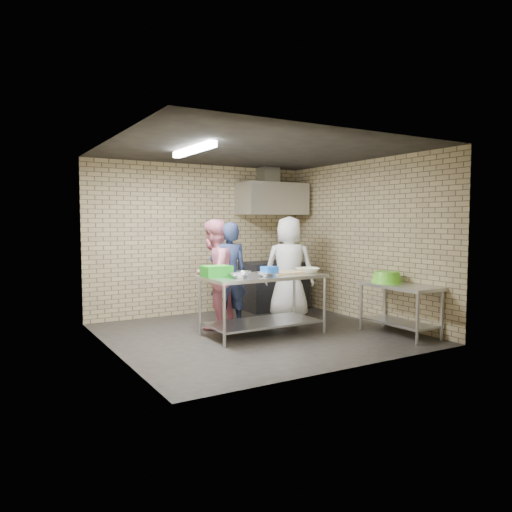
{
  "coord_description": "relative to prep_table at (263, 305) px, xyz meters",
  "views": [
    {
      "loc": [
        -3.67,
        -6.16,
        1.68
      ],
      "look_at": [
        0.1,
        0.2,
        1.15
      ],
      "focal_mm": 34.28,
      "sensor_mm": 36.0,
      "label": 1
    }
  ],
  "objects": [
    {
      "name": "range_hood",
      "position": [
        1.29,
        1.76,
        1.66
      ],
      "size": [
        1.3,
        0.6,
        0.6
      ],
      "primitive_type": "cube",
      "color": "silver",
      "rests_on": "back_wall"
    },
    {
      "name": "bottle_red",
      "position": [
        1.34,
        1.95,
        1.59
      ],
      "size": [
        0.07,
        0.07,
        0.18
      ],
      "primitive_type": "cylinder",
      "color": "#B22619",
      "rests_on": "wall_shelf"
    },
    {
      "name": "hood_duct",
      "position": [
        1.29,
        1.91,
        2.11
      ],
      "size": [
        0.35,
        0.3,
        0.3
      ],
      "primitive_type": "cube",
      "color": "#A5A8AD",
      "rests_on": "back_wall"
    },
    {
      "name": "mixing_bowl_b",
      "position": [
        -0.3,
        0.05,
        0.48
      ],
      "size": [
        0.25,
        0.25,
        0.07
      ],
      "primitive_type": "imported",
      "rotation": [
        0.0,
        0.0,
        -0.22
      ],
      "color": "silver",
      "rests_on": "prep_table"
    },
    {
      "name": "back_wall",
      "position": [
        -0.06,
        2.06,
        0.91
      ],
      "size": [
        4.2,
        0.06,
        2.7
      ],
      "primitive_type": "cube",
      "color": "#907D5A",
      "rests_on": "ground"
    },
    {
      "name": "right_wall",
      "position": [
        2.04,
        0.06,
        0.91
      ],
      "size": [
        0.06,
        4.0,
        2.7
      ],
      "primitive_type": "cube",
      "color": "#907D5A",
      "rests_on": "ground"
    },
    {
      "name": "man_navy",
      "position": [
        -0.22,
        0.67,
        0.39
      ],
      "size": [
        0.68,
        0.52,
        1.66
      ],
      "primitive_type": "imported",
      "rotation": [
        0.0,
        0.0,
        2.92
      ],
      "color": "#161837",
      "rests_on": "floor"
    },
    {
      "name": "wall_shelf",
      "position": [
        1.59,
        1.95,
        1.48
      ],
      "size": [
        0.8,
        0.2,
        0.04
      ],
      "primitive_type": "cube",
      "color": "#3F2B19",
      "rests_on": "back_wall"
    },
    {
      "name": "blue_tub",
      "position": [
        0.05,
        -0.1,
        0.51
      ],
      "size": [
        0.2,
        0.2,
        0.13
      ],
      "primitive_type": "cube",
      "color": "blue",
      "rests_on": "prep_table"
    },
    {
      "name": "floor",
      "position": [
        -0.06,
        0.06,
        -0.44
      ],
      "size": [
        4.2,
        4.2,
        0.0
      ],
      "primitive_type": "plane",
      "color": "black",
      "rests_on": "ground"
    },
    {
      "name": "bottle_green",
      "position": [
        1.74,
        1.95,
        1.57
      ],
      "size": [
        0.06,
        0.06,
        0.15
      ],
      "primitive_type": "cylinder",
      "color": "green",
      "rests_on": "wall_shelf"
    },
    {
      "name": "stove",
      "position": [
        1.29,
        1.71,
        0.01
      ],
      "size": [
        1.2,
        0.7,
        0.9
      ],
      "primitive_type": "cube",
      "color": "black",
      "rests_on": "floor"
    },
    {
      "name": "ceramic_bowl",
      "position": [
        0.7,
        -0.15,
        0.49
      ],
      "size": [
        0.41,
        0.41,
        0.08
      ],
      "primitive_type": "imported",
      "rotation": [
        0.0,
        0.0,
        -0.22
      ],
      "color": "beige",
      "rests_on": "prep_table"
    },
    {
      "name": "side_counter",
      "position": [
        1.74,
        -1.04,
        -0.07
      ],
      "size": [
        0.6,
        1.2,
        0.75
      ],
      "primitive_type": "cube",
      "color": "silver",
      "rests_on": "floor"
    },
    {
      "name": "mixing_bowl_a",
      "position": [
        -0.5,
        -0.2,
        0.48
      ],
      "size": [
        0.33,
        0.33,
        0.07
      ],
      "primitive_type": "imported",
      "rotation": [
        0.0,
        0.0,
        -0.22
      ],
      "color": "silver",
      "rests_on": "prep_table"
    },
    {
      "name": "fluorescent_fixture",
      "position": [
        -1.06,
        0.06,
        2.2
      ],
      "size": [
        0.1,
        1.25,
        0.08
      ],
      "primitive_type": "cube",
      "color": "white",
      "rests_on": "ceiling"
    },
    {
      "name": "woman_white",
      "position": [
        1.03,
        0.83,
        0.44
      ],
      "size": [
        1.02,
        0.97,
        1.76
      ],
      "primitive_type": "imported",
      "rotation": [
        0.0,
        0.0,
        2.47
      ],
      "color": "white",
      "rests_on": "floor"
    },
    {
      "name": "front_wall",
      "position": [
        -0.06,
        -1.94,
        0.91
      ],
      "size": [
        4.2,
        0.06,
        2.7
      ],
      "primitive_type": "cube",
      "color": "#907D5A",
      "rests_on": "ground"
    },
    {
      "name": "prep_table",
      "position": [
        0.0,
        0.0,
        0.0
      ],
      "size": [
        1.78,
        0.89,
        0.89
      ],
      "primitive_type": "cube",
      "color": "silver",
      "rests_on": "floor"
    },
    {
      "name": "mixing_bowl_c",
      "position": [
        -0.1,
        -0.22,
        0.48
      ],
      "size": [
        0.31,
        0.31,
        0.06
      ],
      "primitive_type": "imported",
      "rotation": [
        0.0,
        0.0,
        -0.22
      ],
      "color": "#AFB3B7",
      "rests_on": "prep_table"
    },
    {
      "name": "ceiling",
      "position": [
        -0.06,
        0.06,
        2.26
      ],
      "size": [
        4.2,
        4.2,
        0.0
      ],
      "primitive_type": "plane",
      "rotation": [
        3.14,
        0.0,
        0.0
      ],
      "color": "black",
      "rests_on": "ground"
    },
    {
      "name": "cutting_board",
      "position": [
        0.35,
        -0.02,
        0.46
      ],
      "size": [
        0.54,
        0.42,
        0.03
      ],
      "primitive_type": "cube",
      "color": "#D2BC79",
      "rests_on": "prep_table"
    },
    {
      "name": "woman_pink",
      "position": [
        -0.43,
        0.77,
        0.41
      ],
      "size": [
        1.05,
        1.0,
        1.7
      ],
      "primitive_type": "imported",
      "rotation": [
        0.0,
        0.0,
        3.73
      ],
      "color": "#C3677A",
      "rests_on": "floor"
    },
    {
      "name": "left_wall",
      "position": [
        -2.16,
        0.06,
        0.91
      ],
      "size": [
        0.06,
        4.0,
        2.7
      ],
      "primitive_type": "cube",
      "color": "#907D5A",
      "rests_on": "ground"
    },
    {
      "name": "green_crate",
      "position": [
        -0.7,
        0.12,
        0.52
      ],
      "size": [
        0.4,
        0.3,
        0.16
      ],
      "primitive_type": "cube",
      "color": "green",
      "rests_on": "prep_table"
    },
    {
      "name": "green_basin",
      "position": [
        1.72,
        -0.79,
        0.39
      ],
      "size": [
        0.46,
        0.46,
        0.17
      ],
      "primitive_type": null,
      "color": "#59C626",
      "rests_on": "side_counter"
    }
  ]
}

